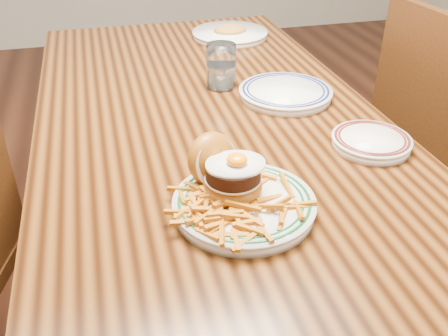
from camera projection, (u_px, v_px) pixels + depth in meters
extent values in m
plane|color=black|center=(211.00, 311.00, 1.68)|extent=(6.00, 6.00, 0.00)
cube|color=black|center=(207.00, 118.00, 1.30)|extent=(0.85, 1.60, 0.05)
cylinder|color=black|center=(80.00, 132.00, 2.02)|extent=(0.07, 0.07, 0.70)
cylinder|color=black|center=(252.00, 112.00, 2.18)|extent=(0.07, 0.07, 0.70)
cylinder|color=#3F220D|center=(33.00, 299.00, 1.45)|extent=(0.04, 0.04, 0.42)
cube|color=#3F220D|center=(427.00, 97.00, 1.42)|extent=(0.06, 0.45, 0.48)
cylinder|color=#3F220D|center=(366.00, 201.00, 1.85)|extent=(0.04, 0.04, 0.44)
cylinder|color=#3F220D|center=(435.00, 270.00, 1.54)|extent=(0.04, 0.04, 0.44)
cylinder|color=white|center=(244.00, 207.00, 0.91)|extent=(0.26, 0.26, 0.02)
cylinder|color=white|center=(244.00, 201.00, 0.90)|extent=(0.26, 0.26, 0.01)
torus|color=#0D4920|center=(244.00, 200.00, 0.90)|extent=(0.24, 0.24, 0.01)
torus|color=#0D4920|center=(244.00, 200.00, 0.90)|extent=(0.22, 0.22, 0.01)
ellipsoid|color=#904B12|center=(233.00, 187.00, 0.92)|extent=(0.11, 0.11, 0.05)
cylinder|color=beige|center=(233.00, 178.00, 0.91)|extent=(0.10, 0.10, 0.00)
cylinder|color=black|center=(233.00, 172.00, 0.90)|extent=(0.10, 0.10, 0.03)
ellipsoid|color=white|center=(235.00, 164.00, 0.89)|extent=(0.11, 0.09, 0.01)
ellipsoid|color=orange|center=(237.00, 160.00, 0.88)|extent=(0.04, 0.04, 0.02)
ellipsoid|color=#904B12|center=(212.00, 159.00, 0.94)|extent=(0.13, 0.12, 0.12)
cylinder|color=beige|center=(217.00, 163.00, 0.93)|extent=(0.10, 0.07, 0.09)
cylinder|color=white|center=(371.00, 144.00, 1.11)|extent=(0.17, 0.17, 0.02)
cylinder|color=white|center=(372.00, 139.00, 1.10)|extent=(0.18, 0.18, 0.01)
torus|color=#531513|center=(372.00, 138.00, 1.10)|extent=(0.17, 0.17, 0.01)
torus|color=#531513|center=(372.00, 138.00, 1.10)|extent=(0.15, 0.15, 0.01)
cube|color=silver|center=(378.00, 135.00, 1.12)|extent=(0.10, 0.07, 0.00)
cylinder|color=white|center=(285.00, 94.00, 1.34)|extent=(0.24, 0.24, 0.02)
cylinder|color=white|center=(286.00, 90.00, 1.33)|extent=(0.25, 0.25, 0.01)
torus|color=#101751|center=(286.00, 90.00, 1.33)|extent=(0.23, 0.23, 0.01)
torus|color=#101751|center=(286.00, 90.00, 1.33)|extent=(0.21, 0.21, 0.01)
cylinder|color=white|center=(221.00, 66.00, 1.37)|extent=(0.08, 0.08, 0.12)
cylinder|color=silver|center=(221.00, 76.00, 1.39)|extent=(0.07, 0.07, 0.06)
cylinder|color=white|center=(230.00, 35.00, 1.77)|extent=(0.26, 0.26, 0.02)
cylinder|color=white|center=(230.00, 32.00, 1.77)|extent=(0.27, 0.27, 0.01)
ellipsoid|color=#C38B37|center=(230.00, 29.00, 1.76)|extent=(0.12, 0.10, 0.03)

